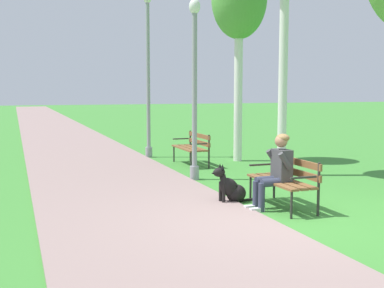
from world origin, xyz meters
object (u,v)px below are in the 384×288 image
at_px(lamp_post_near, 195,88).
at_px(birch_tree_third, 239,2).
at_px(dog_black, 231,188).
at_px(lamp_post_mid, 148,73).
at_px(park_bench_near, 285,177).
at_px(person_seated_on_near_bench, 276,168).
at_px(park_bench_mid, 193,146).

xyz_separation_m(lamp_post_near, birch_tree_third, (2.12, 2.27, 2.32)).
xyz_separation_m(dog_black, lamp_post_mid, (0.17, 6.17, 2.19)).
distance_m(park_bench_near, person_seated_on_near_bench, 0.27).
bearing_deg(dog_black, park_bench_mid, 78.56).
relative_size(park_bench_near, person_seated_on_near_bench, 1.20).
xyz_separation_m(park_bench_near, dog_black, (-0.73, 0.59, -0.25)).
bearing_deg(dog_black, lamp_post_near, 85.56).
xyz_separation_m(park_bench_near, lamp_post_near, (-0.55, 2.92, 1.51)).
relative_size(lamp_post_mid, birch_tree_third, 0.86).
relative_size(park_bench_mid, birch_tree_third, 0.27).
bearing_deg(park_bench_near, park_bench_mid, 88.24).
bearing_deg(park_bench_near, person_seated_on_near_bench, -169.42).
distance_m(park_bench_mid, lamp_post_mid, 2.75).
relative_size(dog_black, birch_tree_third, 0.15).
bearing_deg(dog_black, person_seated_on_near_bench, -50.66).
height_order(park_bench_near, lamp_post_mid, lamp_post_mid).
bearing_deg(park_bench_mid, person_seated_on_near_bench, -94.13).
xyz_separation_m(person_seated_on_near_bench, lamp_post_near, (-0.34, 2.96, 1.34)).
bearing_deg(lamp_post_mid, lamp_post_near, -89.90).
height_order(person_seated_on_near_bench, dog_black, person_seated_on_near_bench).
bearing_deg(person_seated_on_near_bench, lamp_post_near, 96.53).
relative_size(person_seated_on_near_bench, lamp_post_near, 0.32).
xyz_separation_m(park_bench_mid, lamp_post_near, (-0.70, -2.02, 1.51)).
height_order(park_bench_near, birch_tree_third, birch_tree_third).
distance_m(park_bench_mid, dog_black, 4.43).
relative_size(park_bench_mid, dog_black, 1.80).
xyz_separation_m(park_bench_near, person_seated_on_near_bench, (-0.21, -0.04, 0.17)).
bearing_deg(person_seated_on_near_bench, park_bench_near, 10.58).
bearing_deg(park_bench_mid, park_bench_near, -91.76).
bearing_deg(lamp_post_mid, person_seated_on_near_bench, -87.10).
height_order(park_bench_mid, lamp_post_near, lamp_post_near).
xyz_separation_m(person_seated_on_near_bench, lamp_post_mid, (-0.34, 6.80, 1.77)).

